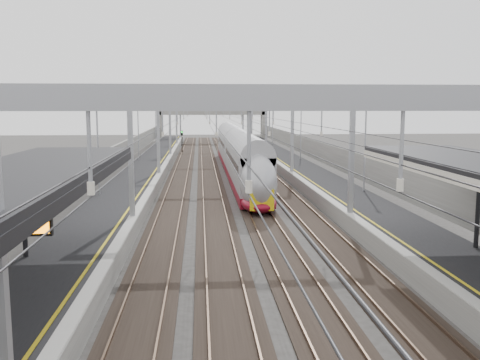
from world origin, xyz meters
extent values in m
cube|color=black|center=(-8.00, 45.00, 0.50)|extent=(4.00, 120.00, 1.00)
cube|color=black|center=(8.00, 45.00, 0.50)|extent=(4.00, 120.00, 1.00)
cube|color=black|center=(-4.50, 45.00, 0.04)|extent=(2.40, 140.00, 0.08)
cube|color=brown|center=(-5.22, 45.00, 0.13)|extent=(0.07, 140.00, 0.14)
cube|color=brown|center=(-3.78, 45.00, 0.13)|extent=(0.07, 140.00, 0.14)
cube|color=black|center=(-1.50, 45.00, 0.04)|extent=(2.40, 140.00, 0.08)
cube|color=brown|center=(-2.22, 45.00, 0.13)|extent=(0.07, 140.00, 0.14)
cube|color=brown|center=(-0.78, 45.00, 0.13)|extent=(0.07, 140.00, 0.14)
cube|color=black|center=(1.50, 45.00, 0.04)|extent=(2.40, 140.00, 0.08)
cube|color=brown|center=(0.78, 45.00, 0.13)|extent=(0.07, 140.00, 0.14)
cube|color=brown|center=(2.22, 45.00, 0.13)|extent=(0.07, 140.00, 0.14)
cube|color=black|center=(4.50, 45.00, 0.04)|extent=(2.40, 140.00, 0.08)
cube|color=brown|center=(3.78, 45.00, 0.13)|extent=(0.07, 140.00, 0.14)
cube|color=brown|center=(5.22, 45.00, 0.13)|extent=(0.07, 140.00, 0.14)
cube|color=gray|center=(0.00, 2.00, 7.35)|extent=(13.00, 0.25, 0.50)
cube|color=gray|center=(-6.30, 22.00, 4.30)|extent=(0.28, 0.28, 6.60)
cube|color=gray|center=(6.30, 22.00, 4.30)|extent=(0.28, 0.28, 6.60)
cube|color=gray|center=(0.00, 22.00, 7.35)|extent=(13.00, 0.25, 0.50)
cube|color=gray|center=(-6.30, 42.00, 4.30)|extent=(0.28, 0.28, 6.60)
cube|color=gray|center=(6.30, 42.00, 4.30)|extent=(0.28, 0.28, 6.60)
cube|color=gray|center=(0.00, 42.00, 7.35)|extent=(13.00, 0.25, 0.50)
cube|color=gray|center=(-6.30, 62.00, 4.30)|extent=(0.28, 0.28, 6.60)
cube|color=gray|center=(6.30, 62.00, 4.30)|extent=(0.28, 0.28, 6.60)
cube|color=gray|center=(0.00, 62.00, 7.35)|extent=(13.00, 0.25, 0.50)
cube|color=gray|center=(-6.30, 82.00, 4.30)|extent=(0.28, 0.28, 6.60)
cube|color=gray|center=(6.30, 82.00, 4.30)|extent=(0.28, 0.28, 6.60)
cube|color=gray|center=(0.00, 82.00, 7.35)|extent=(13.00, 0.25, 0.50)
cube|color=gray|center=(-6.30, 100.00, 4.30)|extent=(0.28, 0.28, 6.60)
cube|color=gray|center=(6.30, 100.00, 4.30)|extent=(0.28, 0.28, 6.60)
cube|color=gray|center=(0.00, 100.00, 7.35)|extent=(13.00, 0.25, 0.50)
cylinder|color=#262628|center=(-4.50, 50.00, 5.50)|extent=(0.03, 140.00, 0.03)
cylinder|color=#262628|center=(-1.50, 50.00, 5.50)|extent=(0.03, 140.00, 0.03)
cylinder|color=#262628|center=(1.50, 50.00, 5.50)|extent=(0.03, 140.00, 0.03)
cylinder|color=#262628|center=(4.50, 50.00, 5.50)|extent=(0.03, 140.00, 0.03)
cylinder|color=black|center=(-9.70, 14.00, 3.00)|extent=(0.20, 0.20, 4.00)
cube|color=black|center=(-6.60, 4.00, 4.55)|extent=(1.60, 0.15, 0.55)
cube|color=orange|center=(-6.60, 3.92, 4.55)|extent=(1.50, 0.02, 0.42)
cylinder|color=black|center=(9.70, 14.00, 3.00)|extent=(0.20, 0.20, 4.00)
cube|color=slate|center=(0.00, 100.00, 6.20)|extent=(22.00, 2.20, 1.40)
cube|color=slate|center=(-10.50, 100.00, 3.10)|extent=(1.00, 2.20, 6.20)
cube|color=slate|center=(10.50, 100.00, 3.10)|extent=(1.00, 2.20, 6.20)
cube|color=slate|center=(-11.20, 45.00, 1.60)|extent=(0.30, 120.00, 3.20)
cube|color=slate|center=(11.20, 45.00, 1.60)|extent=(0.30, 120.00, 3.20)
cube|color=maroon|center=(1.50, 38.17, 0.57)|extent=(2.49, 21.20, 0.74)
cube|color=#9F9EA4|center=(1.50, 38.17, 2.32)|extent=(2.49, 21.20, 2.77)
cube|color=black|center=(1.50, 30.75, 0.27)|extent=(1.84, 2.21, 0.46)
cube|color=maroon|center=(1.50, 59.74, 0.57)|extent=(2.49, 21.20, 0.74)
cube|color=#9F9EA4|center=(1.50, 59.74, 2.32)|extent=(2.49, 21.20, 2.77)
cube|color=black|center=(1.50, 52.32, 0.27)|extent=(1.84, 2.21, 0.46)
ellipsoid|color=#9F9EA4|center=(1.50, 27.38, 2.04)|extent=(2.49, 4.79, 3.87)
cube|color=#DAB90B|center=(1.50, 25.40, 1.21)|extent=(1.57, 0.12, 1.38)
cube|color=black|center=(1.50, 25.82, 2.60)|extent=(1.47, 0.54, 0.87)
cylinder|color=black|center=(-5.20, 74.99, 1.50)|extent=(0.12, 0.12, 3.00)
cube|color=black|center=(-5.20, 74.99, 3.10)|extent=(0.32, 0.22, 0.75)
sphere|color=#0CE526|center=(-5.20, 74.86, 3.25)|extent=(0.16, 0.16, 0.16)
cylinder|color=black|center=(3.20, 64.16, 1.50)|extent=(0.12, 0.12, 3.00)
cube|color=black|center=(3.20, 64.16, 3.10)|extent=(0.32, 0.22, 0.75)
sphere|color=red|center=(3.20, 64.03, 3.25)|extent=(0.16, 0.16, 0.16)
cylinder|color=black|center=(5.40, 74.94, 1.50)|extent=(0.12, 0.12, 3.00)
cube|color=black|center=(5.40, 74.94, 3.10)|extent=(0.32, 0.22, 0.75)
sphere|color=red|center=(5.40, 74.81, 3.25)|extent=(0.16, 0.16, 0.16)
camera|label=1|loc=(-2.43, -8.16, 7.19)|focal=40.00mm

